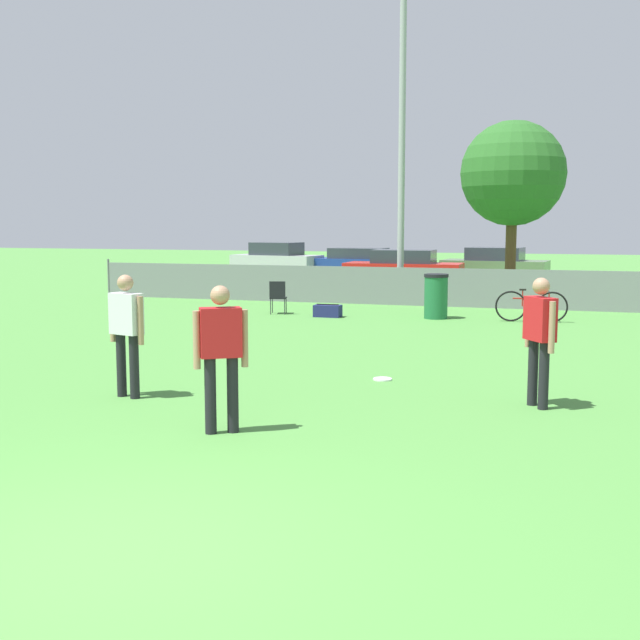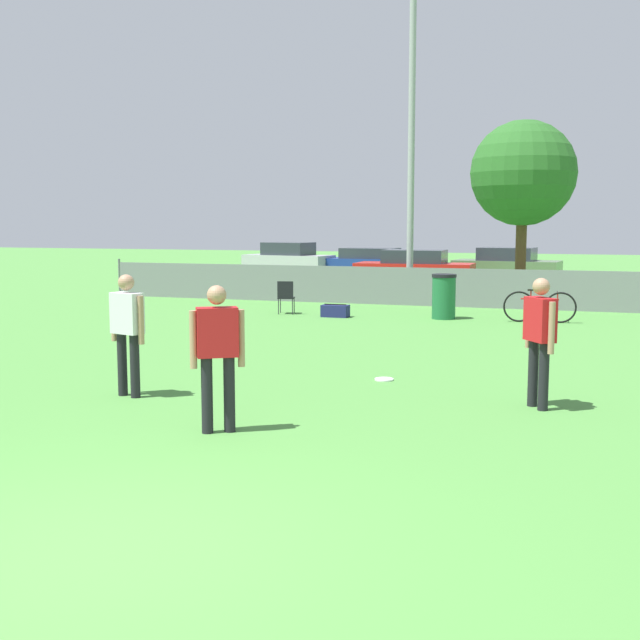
{
  "view_description": "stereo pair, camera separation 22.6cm",
  "coord_description": "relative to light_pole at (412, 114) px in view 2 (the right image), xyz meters",
  "views": [
    {
      "loc": [
        3.13,
        -4.75,
        2.37
      ],
      "look_at": [
        -0.21,
        5.62,
        1.05
      ],
      "focal_mm": 45.0,
      "sensor_mm": 36.0,
      "label": 1
    },
    {
      "loc": [
        3.34,
        -4.68,
        2.37
      ],
      "look_at": [
        -0.21,
        5.62,
        1.05
      ],
      "focal_mm": 45.0,
      "sensor_mm": 36.0,
      "label": 2
    }
  ],
  "objects": [
    {
      "name": "trash_bin",
      "position": [
        1.8,
        -4.12,
        -5.02
      ],
      "size": [
        0.61,
        0.61,
        1.12
      ],
      "color": "#1E6638",
      "rests_on": "ground_plane"
    },
    {
      "name": "parked_car_olive",
      "position": [
        1.95,
        8.96,
        -4.9
      ],
      "size": [
        4.28,
        2.17,
        1.4
      ],
      "rotation": [
        0.0,
        0.0,
        -0.1
      ],
      "color": "black",
      "rests_on": "ground_plane"
    },
    {
      "name": "gear_bag_sideline",
      "position": [
        -0.88,
        -4.61,
        -5.43
      ],
      "size": [
        0.68,
        0.37,
        0.33
      ],
      "color": "navy",
      "rests_on": "ground_plane"
    },
    {
      "name": "player_thrower_red",
      "position": [
        1.35,
        -15.81,
        -4.6
      ],
      "size": [
        0.54,
        0.43,
        1.68
      ],
      "rotation": [
        0.0,
        0.0,
        0.56
      ],
      "color": "black",
      "rests_on": "ground_plane"
    },
    {
      "name": "ground_plane",
      "position": [
        2.01,
        -19.18,
        -5.59
      ],
      "size": [
        120.0,
        120.0,
        0.0
      ],
      "primitive_type": "plane",
      "color": "#4C8C3D"
    },
    {
      "name": "folding_chair_sideline",
      "position": [
        -2.31,
        -4.4,
        -5.09
      ],
      "size": [
        0.5,
        0.51,
        0.87
      ],
      "rotation": [
        0.0,
        0.0,
        3.38
      ],
      "color": "#333338",
      "rests_on": "ground_plane"
    },
    {
      "name": "bicycle_sideline",
      "position": [
        4.11,
        -4.11,
        -5.2
      ],
      "size": [
        1.7,
        0.44,
        0.8
      ],
      "rotation": [
        0.0,
        0.0,
        0.1
      ],
      "color": "black",
      "rests_on": "ground_plane"
    },
    {
      "name": "parked_car_blue",
      "position": [
        -4.11,
        10.33,
        -4.94
      ],
      "size": [
        4.72,
        2.09,
        1.29
      ],
      "rotation": [
        0.0,
        0.0,
        -0.07
      ],
      "color": "black",
      "rests_on": "ground_plane"
    },
    {
      "name": "parked_car_silver",
      "position": [
        -7.87,
        10.07,
        -4.87
      ],
      "size": [
        4.23,
        2.33,
        1.51
      ],
      "rotation": [
        0.0,
        0.0,
        -0.17
      ],
      "color": "black",
      "rests_on": "ground_plane"
    },
    {
      "name": "frisbee_disc",
      "position": [
        2.37,
        -12.24,
        -5.57
      ],
      "size": [
        0.29,
        0.29,
        0.03
      ],
      "color": "white",
      "rests_on": "ground_plane"
    },
    {
      "name": "fence_backline",
      "position": [
        2.01,
        -1.18,
        -5.03
      ],
      "size": [
        22.97,
        0.07,
        1.21
      ],
      "color": "gray",
      "rests_on": "ground_plane"
    },
    {
      "name": "tree_near_pole",
      "position": [
        3.2,
        0.83,
        -1.77
      ],
      "size": [
        3.11,
        3.11,
        5.4
      ],
      "color": "brown",
      "rests_on": "ground_plane"
    },
    {
      "name": "player_defender_red",
      "position": [
        4.7,
        -13.39,
        -4.6
      ],
      "size": [
        0.44,
        0.52,
        1.68
      ],
      "rotation": [
        0.0,
        0.0,
        -0.96
      ],
      "color": "black",
      "rests_on": "ground_plane"
    },
    {
      "name": "player_receiver_white",
      "position": [
        -0.66,
        -14.49,
        -4.6
      ],
      "size": [
        0.6,
        0.34,
        1.68
      ],
      "rotation": [
        0.0,
        0.0,
        -0.27
      ],
      "color": "black",
      "rests_on": "ground_plane"
    },
    {
      "name": "parked_car_red",
      "position": [
        -1.14,
        5.9,
        -4.91
      ],
      "size": [
        4.4,
        1.78,
        1.37
      ],
      "rotation": [
        0.0,
        0.0,
        0.01
      ],
      "color": "black",
      "rests_on": "ground_plane"
    },
    {
      "name": "light_pole",
      "position": [
        0.0,
        0.0,
        0.0
      ],
      "size": [
        0.9,
        0.36,
        9.61
      ],
      "color": "#9E9EA3",
      "rests_on": "ground_plane"
    }
  ]
}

